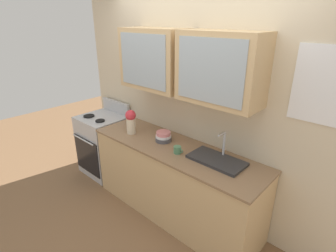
# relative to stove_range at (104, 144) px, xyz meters

# --- Properties ---
(ground_plane) EXTENTS (10.00, 10.00, 0.00)m
(ground_plane) POSITION_rel_stove_range_xyz_m (1.40, 0.00, -0.45)
(ground_plane) COLOR brown
(back_wall_unit) EXTENTS (3.67, 0.46, 2.64)m
(back_wall_unit) POSITION_rel_stove_range_xyz_m (1.41, 0.30, 1.00)
(back_wall_unit) COLOR beige
(back_wall_unit) RESTS_ON ground_plane
(counter) EXTENTS (2.12, 0.63, 0.88)m
(counter) POSITION_rel_stove_range_xyz_m (1.40, 0.00, -0.01)
(counter) COLOR tan
(counter) RESTS_ON ground_plane
(stove_range) EXTENTS (0.62, 0.63, 1.06)m
(stove_range) POSITION_rel_stove_range_xyz_m (0.00, 0.00, 0.00)
(stove_range) COLOR silver
(stove_range) RESTS_ON ground_plane
(sink_faucet) EXTENTS (0.56, 0.29, 0.29)m
(sink_faucet) POSITION_rel_stove_range_xyz_m (1.92, 0.05, 0.46)
(sink_faucet) COLOR #2D2D30
(sink_faucet) RESTS_ON counter
(bowl_stack) EXTENTS (0.19, 0.19, 0.11)m
(bowl_stack) POSITION_rel_stove_range_xyz_m (1.20, 0.03, 0.49)
(bowl_stack) COLOR #4C4C54
(bowl_stack) RESTS_ON counter
(vase) EXTENTS (0.13, 0.13, 0.30)m
(vase) POSITION_rel_stove_range_xyz_m (0.76, -0.07, 0.60)
(vase) COLOR beige
(vase) RESTS_ON counter
(cup_near_sink) EXTENTS (0.11, 0.08, 0.08)m
(cup_near_sink) POSITION_rel_stove_range_xyz_m (1.52, -0.08, 0.47)
(cup_near_sink) COLOR #4C7F59
(cup_near_sink) RESTS_ON counter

